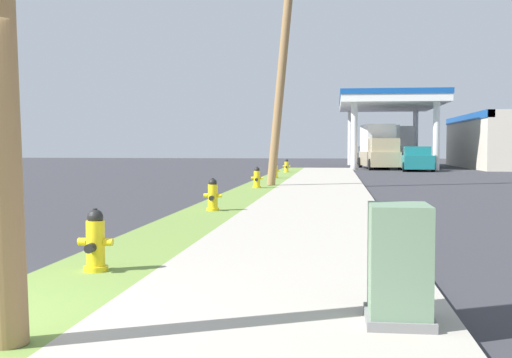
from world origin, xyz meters
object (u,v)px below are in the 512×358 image
(fire_hydrant_fifth, at_px, (286,166))
(truck_white_on_apron, at_px, (395,147))
(truck_tan_at_far_bay, at_px, (379,148))
(truck_navy_at_forecourt, at_px, (382,148))
(fire_hydrant_nearest, at_px, (95,244))
(fire_hydrant_third, at_px, (257,179))
(utility_pole_midground, at_px, (284,50))
(car_teal_by_far_pump, at_px, (416,160))
(fire_hydrant_second, at_px, (213,196))
(car_black_by_near_pump, at_px, (368,156))
(utility_cabinet, at_px, (399,268))
(fire_hydrant_fourth, at_px, (275,171))

(fire_hydrant_fifth, height_order, truck_white_on_apron, truck_white_on_apron)
(truck_tan_at_far_bay, bearing_deg, truck_navy_at_forecourt, 81.92)
(fire_hydrant_nearest, relative_size, truck_navy_at_forecourt, 0.12)
(fire_hydrant_third, height_order, truck_white_on_apron, truck_white_on_apron)
(utility_pole_midground, height_order, car_teal_by_far_pump, utility_pole_midground)
(truck_tan_at_far_bay, bearing_deg, fire_hydrant_nearest, -98.41)
(fire_hydrant_second, xyz_separation_m, truck_white_on_apron, (7.46, 38.06, 1.04))
(car_black_by_near_pump, bearing_deg, utility_cabinet, -92.50)
(fire_hydrant_fourth, height_order, truck_tan_at_far_bay, truck_tan_at_far_bay)
(car_teal_by_far_pump, bearing_deg, truck_white_on_apron, 92.74)
(fire_hydrant_nearest, distance_m, fire_hydrant_fourth, 22.61)
(car_teal_by_far_pump, bearing_deg, fire_hydrant_fourth, -121.38)
(fire_hydrant_third, height_order, truck_navy_at_forecourt, truck_navy_at_forecourt)
(fire_hydrant_second, relative_size, truck_tan_at_far_bay, 0.11)
(fire_hydrant_fourth, height_order, truck_white_on_apron, truck_white_on_apron)
(car_teal_by_far_pump, xyz_separation_m, truck_tan_at_far_bay, (-2.16, 3.64, 0.77))
(utility_cabinet, relative_size, truck_navy_at_forecourt, 0.15)
(fire_hydrant_third, distance_m, car_black_by_near_pump, 34.45)
(utility_cabinet, distance_m, truck_white_on_apron, 47.43)
(truck_white_on_apron, height_order, truck_tan_at_far_bay, same)
(utility_cabinet, bearing_deg, fire_hydrant_second, 109.94)
(fire_hydrant_fourth, bearing_deg, fire_hydrant_fifth, 89.98)
(utility_pole_midground, height_order, truck_navy_at_forecourt, utility_pole_midground)
(truck_white_on_apron, bearing_deg, car_teal_by_far_pump, -87.26)
(fire_hydrant_nearest, relative_size, truck_tan_at_far_bay, 0.11)
(fire_hydrant_fourth, xyz_separation_m, truck_white_on_apron, (7.43, 22.77, 1.04))
(fire_hydrant_third, relative_size, utility_cabinet, 0.75)
(truck_navy_at_forecourt, relative_size, truck_tan_at_far_bay, 0.98)
(fire_hydrant_third, distance_m, fire_hydrant_fourth, 7.04)
(fire_hydrant_fourth, relative_size, utility_cabinet, 0.75)
(fire_hydrant_second, height_order, fire_hydrant_fourth, same)
(truck_navy_at_forecourt, bearing_deg, fire_hydrant_fifth, -115.40)
(fire_hydrant_third, xyz_separation_m, utility_pole_midground, (0.82, 1.56, 4.74))
(utility_cabinet, bearing_deg, utility_pole_midground, 97.46)
(fire_hydrant_nearest, relative_size, fire_hydrant_fifth, 1.00)
(fire_hydrant_second, bearing_deg, fire_hydrant_fifth, 89.92)
(fire_hydrant_fifth, relative_size, car_teal_by_far_pump, 0.16)
(truck_tan_at_far_bay, bearing_deg, fire_hydrant_third, -103.67)
(utility_pole_midground, xyz_separation_m, utility_cabinet, (2.49, -18.99, -4.60))
(fire_hydrant_second, height_order, fire_hydrant_third, same)
(truck_white_on_apron, bearing_deg, fire_hydrant_third, -104.01)
(car_black_by_near_pump, xyz_separation_m, car_teal_by_far_pump, (2.36, -14.00, 0.00))
(utility_cabinet, relative_size, car_black_by_near_pump, 0.22)
(fire_hydrant_third, distance_m, utility_pole_midground, 5.05)
(fire_hydrant_fifth, height_order, car_teal_by_far_pump, car_teal_by_far_pump)
(fire_hydrant_fourth, height_order, utility_pole_midground, utility_pole_midground)
(fire_hydrant_third, relative_size, car_black_by_near_pump, 0.16)
(fire_hydrant_fourth, bearing_deg, utility_cabinet, -82.31)
(utility_pole_midground, xyz_separation_m, truck_white_on_apron, (6.62, 28.25, -3.69))
(truck_navy_at_forecourt, distance_m, truck_tan_at_far_bay, 3.44)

